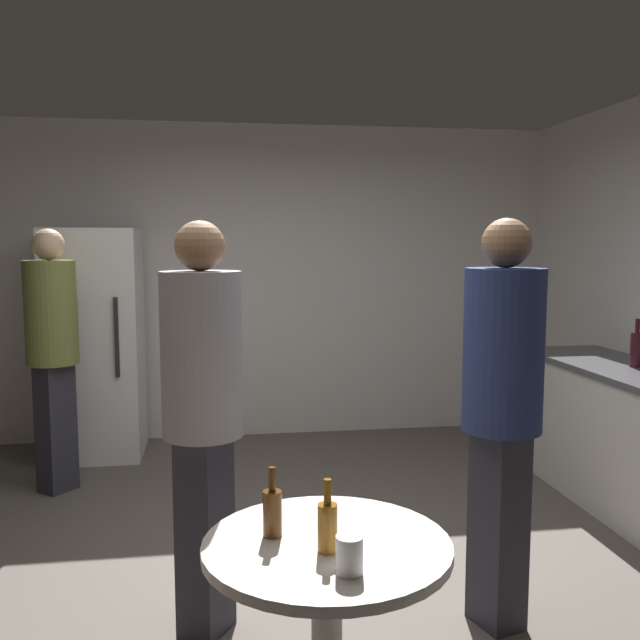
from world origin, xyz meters
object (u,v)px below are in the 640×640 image
foreground_table (327,573)px  person_in_gray_shirt (203,396)px  beer_bottle_brown (272,511)px  person_in_navy_shirt (502,391)px  plastic_cup_white (349,555)px  person_in_olive_shirt (52,339)px  wine_bottle_on_counter (636,349)px  refrigerator (96,343)px  beer_bottle_amber (327,525)px

foreground_table → person_in_gray_shirt: person_in_gray_shirt is taller
beer_bottle_brown → person_in_navy_shirt: (1.04, 0.60, 0.23)m
foreground_table → person_in_navy_shirt: 1.18m
foreground_table → plastic_cup_white: 0.27m
person_in_navy_shirt → person_in_olive_shirt: size_ratio=1.00×
wine_bottle_on_counter → person_in_olive_shirt: person_in_olive_shirt is taller
foreground_table → person_in_olive_shirt: person_in_olive_shirt is taller
refrigerator → beer_bottle_brown: bearing=-71.9°
person_in_gray_shirt → person_in_navy_shirt: size_ratio=0.99×
person_in_navy_shirt → wine_bottle_on_counter: bearing=-156.5°
refrigerator → person_in_navy_shirt: (2.16, -2.83, 0.15)m
beer_bottle_amber → plastic_cup_white: (0.04, -0.15, -0.03)m
foreground_table → person_in_navy_shirt: size_ratio=0.45×
person_in_olive_shirt → wine_bottle_on_counter: bearing=27.1°
wine_bottle_on_counter → beer_bottle_brown: bearing=-143.4°
refrigerator → person_in_navy_shirt: size_ratio=1.01×
wine_bottle_on_counter → beer_bottle_amber: 3.05m
wine_bottle_on_counter → person_in_gray_shirt: 2.92m
beer_bottle_brown → person_in_navy_shirt: size_ratio=0.13×
foreground_table → plastic_cup_white: (0.03, -0.22, 0.16)m
foreground_table → person_in_olive_shirt: bearing=117.9°
person_in_gray_shirt → person_in_olive_shirt: (-1.03, 1.90, 0.00)m
wine_bottle_on_counter → person_in_navy_shirt: size_ratio=0.17×
refrigerator → foreground_table: bearing=-69.8°
person_in_navy_shirt → beer_bottle_brown: bearing=12.9°
person_in_navy_shirt → beer_bottle_amber: bearing=23.0°
refrigerator → person_in_gray_shirt: (0.89, -2.70, 0.14)m
refrigerator → beer_bottle_brown: (1.12, -3.43, -0.08)m
wine_bottle_on_counter → person_in_gray_shirt: bearing=-157.8°
beer_bottle_brown → person_in_olive_shirt: person_in_olive_shirt is taller
refrigerator → plastic_cup_white: 3.94m
foreground_table → plastic_cup_white: size_ratio=7.27×
foreground_table → person_in_olive_shirt: 3.09m
wine_bottle_on_counter → beer_bottle_brown: (-2.47, -1.84, -0.20)m
beer_bottle_amber → person_in_navy_shirt: (0.88, 0.74, 0.23)m
refrigerator → plastic_cup_white: bearing=-70.5°
wine_bottle_on_counter → person_in_gray_shirt: (-2.71, -1.11, 0.03)m
foreground_table → beer_bottle_amber: beer_bottle_amber is taller
foreground_table → person_in_gray_shirt: (-0.40, 0.80, 0.41)m
wine_bottle_on_counter → person_in_olive_shirt: size_ratio=0.17×
refrigerator → wine_bottle_on_counter: bearing=-23.9°
wine_bottle_on_counter → person_in_olive_shirt: (-3.74, 0.80, 0.03)m
person_in_gray_shirt → person_in_olive_shirt: 2.16m
foreground_table → beer_bottle_amber: (-0.01, -0.07, 0.19)m
person_in_gray_shirt → wine_bottle_on_counter: bearing=53.3°
refrigerator → beer_bottle_amber: (1.28, -3.57, -0.08)m
refrigerator → foreground_table: refrigerator is taller
wine_bottle_on_counter → foreground_table: size_ratio=0.39×
beer_bottle_amber → refrigerator: bearing=109.7°
wine_bottle_on_counter → person_in_olive_shirt: bearing=168.0°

